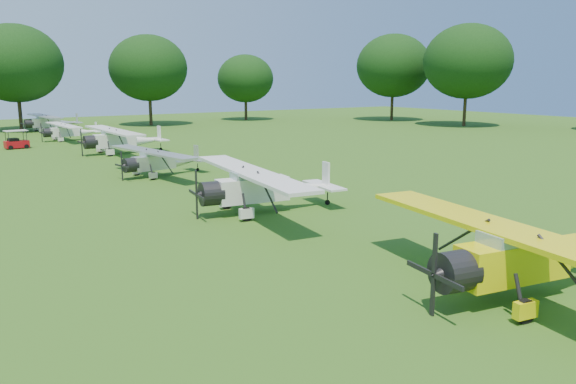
# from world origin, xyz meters

# --- Properties ---
(ground) EXTENTS (160.00, 160.00, 0.00)m
(ground) POSITION_xyz_m (0.00, 0.00, 0.00)
(ground) COLOR #245214
(ground) RESTS_ON ground
(tree_belt) EXTENTS (137.36, 130.27, 14.52)m
(tree_belt) POSITION_xyz_m (3.57, 0.16, 8.03)
(tree_belt) COLOR black
(tree_belt) RESTS_ON ground
(aircraft_2) EXTENTS (7.40, 11.72, 2.30)m
(aircraft_2) POSITION_xyz_m (1.68, -10.37, 1.35)
(aircraft_2) COLOR yellow
(aircraft_2) RESTS_ON ground
(aircraft_3) EXTENTS (7.25, 11.51, 2.26)m
(aircraft_3) POSITION_xyz_m (0.76, 3.04, 1.32)
(aircraft_3) COLOR silver
(aircraft_3) RESTS_ON ground
(aircraft_4) EXTENTS (5.95, 9.42, 1.85)m
(aircraft_4) POSITION_xyz_m (0.34, 15.62, 1.08)
(aircraft_4) COLOR silver
(aircraft_4) RESTS_ON ground
(aircraft_5) EXTENTS (7.21, 11.46, 2.26)m
(aircraft_5) POSITION_xyz_m (1.67, 28.41, 1.32)
(aircraft_5) COLOR silver
(aircraft_5) RESTS_ON ground
(aircraft_6) EXTENTS (5.88, 9.36, 1.84)m
(aircraft_6) POSITION_xyz_m (0.27, 41.71, 1.08)
(aircraft_6) COLOR silver
(aircraft_6) RESTS_ON ground
(aircraft_7) EXTENTS (6.80, 10.85, 2.13)m
(aircraft_7) POSITION_xyz_m (0.71, 53.87, 1.25)
(aircraft_7) COLOR silver
(aircraft_7) RESTS_ON ground
(golf_cart) EXTENTS (2.12, 1.47, 1.68)m
(golf_cart) POSITION_xyz_m (-5.41, 37.04, 0.56)
(golf_cart) COLOR #AD0C13
(golf_cart) RESTS_ON ground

